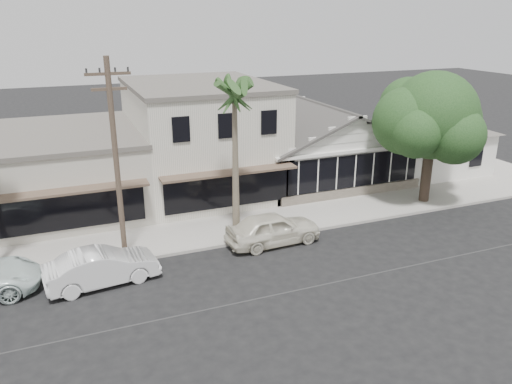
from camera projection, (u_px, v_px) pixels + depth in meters
name	position (u px, v px, depth m)	size (l,w,h in m)	color
ground	(359.00, 277.00, 21.16)	(140.00, 140.00, 0.00)	black
sidewalk_north	(142.00, 242.00, 24.25)	(90.00, 3.50, 0.15)	#9E9991
corner_shop	(323.00, 142.00, 32.96)	(10.40, 8.60, 5.10)	white
side_cottage	(430.00, 150.00, 35.35)	(6.00, 6.00, 3.00)	white
row_building_near	(201.00, 140.00, 30.85)	(8.00, 10.00, 6.50)	silver
row_building_midnear	(48.00, 173.00, 28.09)	(10.00, 10.00, 4.20)	#B8B2A5
utility_pole	(116.00, 159.00, 20.97)	(1.80, 0.24, 9.00)	brown
car_0	(273.00, 229.00, 24.05)	(1.86, 4.62, 1.57)	silver
car_1	(102.00, 267.00, 20.43)	(1.59, 4.55, 1.50)	white
shade_tree	(430.00, 118.00, 28.12)	(6.92, 6.26, 7.68)	#403226
palm_east	(234.00, 94.00, 22.45)	(3.23, 3.23, 8.34)	#726651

